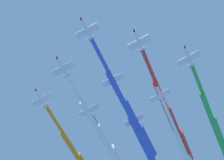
{
  "coord_description": "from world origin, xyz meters",
  "views": [
    {
      "loc": [
        27.06,
        -109.85,
        14.42
      ],
      "look_at": [
        0.0,
        0.0,
        153.16
      ],
      "focal_mm": 77.58,
      "sensor_mm": 36.0,
      "label": 1
    }
  ],
  "objects_px": {
    "jet_starboard_inner": "(105,139)",
    "jet_starboard_mid": "(218,131)",
    "jet_port_mid": "(151,158)",
    "jet_lead": "(133,117)",
    "jet_port_inner": "(174,123)"
  },
  "relations": [
    {
      "from": "jet_starboard_mid",
      "to": "jet_starboard_inner",
      "type": "bearing_deg",
      "value": -172.99
    },
    {
      "from": "jet_port_inner",
      "to": "jet_port_mid",
      "type": "xyz_separation_m",
      "value": [
        -12.64,
        17.25,
        -0.97
      ]
    },
    {
      "from": "jet_port_inner",
      "to": "jet_starboard_inner",
      "type": "relative_size",
      "value": 1.06
    },
    {
      "from": "jet_starboard_inner",
      "to": "jet_starboard_mid",
      "type": "xyz_separation_m",
      "value": [
        45.76,
        5.63,
        -0.85
      ]
    },
    {
      "from": "jet_starboard_inner",
      "to": "jet_starboard_mid",
      "type": "bearing_deg",
      "value": 7.01
    },
    {
      "from": "jet_starboard_inner",
      "to": "jet_port_mid",
      "type": "xyz_separation_m",
      "value": [
        16.41,
        16.01,
        0.04
      ]
    },
    {
      "from": "jet_lead",
      "to": "jet_port_mid",
      "type": "relative_size",
      "value": 0.95
    },
    {
      "from": "jet_lead",
      "to": "jet_starboard_inner",
      "type": "distance_m",
      "value": 16.9
    },
    {
      "from": "jet_starboard_inner",
      "to": "jet_port_mid",
      "type": "relative_size",
      "value": 0.87
    },
    {
      "from": "jet_port_inner",
      "to": "jet_starboard_inner",
      "type": "distance_m",
      "value": 29.1
    },
    {
      "from": "jet_lead",
      "to": "jet_starboard_inner",
      "type": "relative_size",
      "value": 1.09
    },
    {
      "from": "jet_port_inner",
      "to": "jet_starboard_mid",
      "type": "distance_m",
      "value": 18.17
    },
    {
      "from": "jet_port_mid",
      "to": "jet_lead",
      "type": "bearing_deg",
      "value": -95.71
    },
    {
      "from": "jet_lead",
      "to": "jet_starboard_mid",
      "type": "distance_m",
      "value": 35.42
    },
    {
      "from": "jet_port_inner",
      "to": "jet_starboard_inner",
      "type": "height_order",
      "value": "jet_port_inner"
    }
  ]
}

